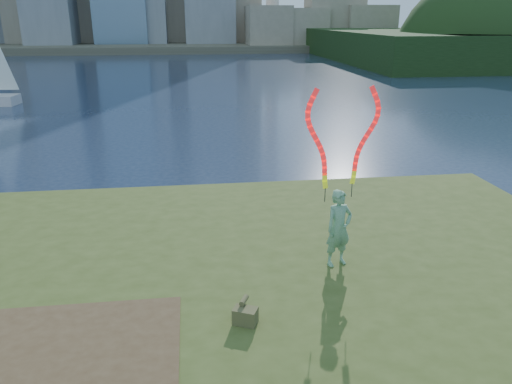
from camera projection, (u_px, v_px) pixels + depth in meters
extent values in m
plane|color=#1A2741|center=(210.00, 287.00, 11.28)|extent=(320.00, 320.00, 0.00)
cube|color=#39491A|center=(216.00, 351.00, 8.89)|extent=(20.00, 18.00, 0.30)
cube|color=#39491A|center=(215.00, 329.00, 9.09)|extent=(17.00, 15.00, 0.30)
cube|color=#39491A|center=(214.00, 311.00, 9.19)|extent=(14.00, 12.00, 0.30)
cube|color=#47331E|center=(76.00, 355.00, 7.74)|extent=(3.20, 3.00, 0.02)
cube|color=#4E4939|center=(189.00, 45.00, 99.95)|extent=(320.00, 40.00, 1.20)
imported|color=#1E6B35|center=(339.00, 228.00, 10.35)|extent=(0.70, 0.57, 1.66)
cylinder|color=black|center=(325.00, 195.00, 10.07)|extent=(0.02, 0.02, 0.30)
cylinder|color=black|center=(352.00, 190.00, 10.35)|extent=(0.02, 0.02, 0.30)
cube|color=#484827|center=(245.00, 316.00, 8.52)|extent=(0.48, 0.41, 0.29)
cylinder|color=#484827|center=(244.00, 300.00, 8.63)|extent=(0.20, 0.28, 0.10)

